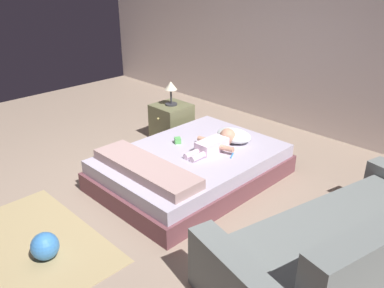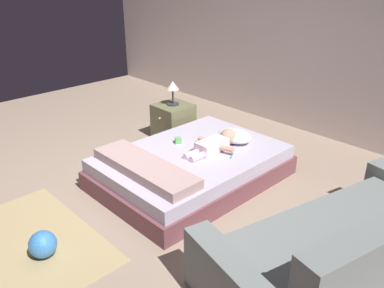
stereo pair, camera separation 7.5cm
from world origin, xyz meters
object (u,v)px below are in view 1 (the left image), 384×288
object	(u,v)px
couch	(355,248)
toy_ball	(45,246)
toothbrush	(232,155)
toy_block	(178,140)
nightstand	(172,122)
lamp	(171,88)
bed	(192,167)
baby	(216,143)
pillow	(234,135)

from	to	relation	value
couch	toy_ball	size ratio (longest dim) A/B	10.33
toothbrush	toy_block	xyz separation A→B (m)	(-0.64, -0.19, 0.03)
toy_ball	toothbrush	bearing A→B (deg)	81.84
nightstand	lamp	distance (m)	0.46
nightstand	lamp	size ratio (longest dim) A/B	1.49
nightstand	toy_block	distance (m)	0.96
lamp	toy_block	xyz separation A→B (m)	(0.75, -0.59, -0.32)
couch	nightstand	xyz separation A→B (m)	(-2.92, 0.82, -0.02)
couch	nightstand	bearing A→B (deg)	164.27
nightstand	toy_ball	xyz separation A→B (m)	(1.10, -2.37, -0.12)
bed	toy_ball	bearing A→B (deg)	-87.81
baby	lamp	distance (m)	1.25
couch	baby	bearing A→B (deg)	166.24
baby	toothbrush	bearing A→B (deg)	-1.69
pillow	toy_block	size ratio (longest dim) A/B	4.65
baby	toy_block	world-z (taller)	baby
lamp	toy_ball	xyz separation A→B (m)	(1.10, -2.37, -0.58)
toothbrush	lamp	bearing A→B (deg)	164.03
couch	toy_ball	world-z (taller)	couch
toy_ball	toy_block	world-z (taller)	toy_block
baby	couch	bearing A→B (deg)	-13.76
baby	nightstand	size ratio (longest dim) A/B	1.47
couch	bed	bearing A→B (deg)	174.59
pillow	couch	size ratio (longest dim) A/B	0.18
toothbrush	toy_block	distance (m)	0.66
toy_ball	baby	bearing A→B (deg)	88.54
baby	toothbrush	world-z (taller)	baby
nightstand	toothbrush	bearing A→B (deg)	-15.96
pillow	nightstand	world-z (taller)	nightstand
toy_block	pillow	bearing A→B (deg)	51.52
baby	couch	size ratio (longest dim) A/B	0.30
toothbrush	couch	world-z (taller)	couch
baby	toy_block	size ratio (longest dim) A/B	7.64
nightstand	toy_block	size ratio (longest dim) A/B	5.20
pillow	lamp	distance (m)	1.19
nightstand	toy_ball	distance (m)	2.62
bed	couch	world-z (taller)	couch
baby	couch	distance (m)	1.83
bed	toy_block	size ratio (longest dim) A/B	21.45
pillow	couch	distance (m)	1.93
bed	toy_block	xyz separation A→B (m)	(-0.29, 0.06, 0.21)
pillow	toy_block	xyz separation A→B (m)	(-0.40, -0.50, -0.03)
lamp	toothbrush	bearing A→B (deg)	-15.97
pillow	lamp	world-z (taller)	lamp
lamp	toy_ball	distance (m)	2.68
toothbrush	toy_block	size ratio (longest dim) A/B	1.38
toy_ball	couch	bearing A→B (deg)	40.42
toothbrush	nightstand	size ratio (longest dim) A/B	0.27
toy_block	nightstand	bearing A→B (deg)	141.99
toy_ball	pillow	bearing A→B (deg)	88.86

